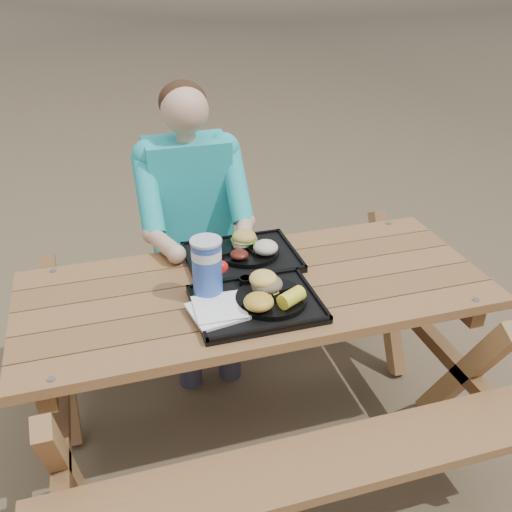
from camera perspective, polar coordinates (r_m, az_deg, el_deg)
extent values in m
plane|color=#999999|center=(2.68, 0.00, -16.65)|extent=(60.00, 60.00, 0.00)
cube|color=black|center=(2.07, 0.03, -4.91)|extent=(0.45, 0.35, 0.02)
cube|color=black|center=(2.37, -1.44, -0.18)|extent=(0.45, 0.35, 0.02)
cylinder|color=black|center=(2.07, 1.53, -4.28)|extent=(0.26, 0.26, 0.02)
cylinder|color=black|center=(2.37, -0.81, 0.46)|extent=(0.26, 0.26, 0.02)
cube|color=white|center=(2.01, -3.91, -5.43)|extent=(0.21, 0.21, 0.02)
cylinder|color=#163FA8|center=(2.06, -4.91, -1.31)|extent=(0.11, 0.11, 0.22)
cylinder|color=black|center=(2.16, -1.03, -2.52)|extent=(0.05, 0.05, 0.03)
cylinder|color=orange|center=(2.18, 0.61, -2.21)|extent=(0.05, 0.05, 0.03)
ellipsoid|color=gold|center=(1.99, 0.27, -4.61)|extent=(0.11, 0.11, 0.05)
cube|color=black|center=(2.33, -5.53, -0.42)|extent=(0.03, 0.14, 0.01)
ellipsoid|color=#521810|center=(2.29, -1.68, 0.14)|extent=(0.07, 0.07, 0.03)
ellipsoid|color=beige|center=(2.32, 0.97, 0.86)|extent=(0.10, 0.10, 0.06)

